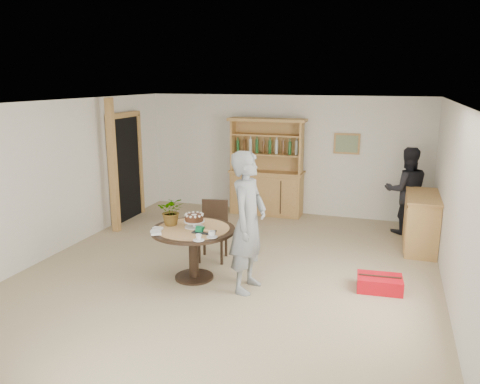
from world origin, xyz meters
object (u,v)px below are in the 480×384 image
object	(u,v)px
teen_boy	(248,222)
adult_person	(406,191)
sideboard	(421,222)
hutch	(267,182)
dining_chair	(214,226)
red_suitcase	(379,283)
dining_table	(193,239)

from	to	relation	value
teen_boy	adult_person	size ratio (longest dim) A/B	1.18
sideboard	adult_person	size ratio (longest dim) A/B	0.78
hutch	adult_person	size ratio (longest dim) A/B	1.26
dining_chair	teen_boy	xyz separation A→B (m)	(0.86, -0.93, 0.43)
dining_chair	adult_person	distance (m)	3.74
dining_chair	red_suitcase	size ratio (longest dim) A/B	1.50
hutch	red_suitcase	size ratio (longest dim) A/B	3.24
dining_table	adult_person	size ratio (longest dim) A/B	0.74
teen_boy	red_suitcase	world-z (taller)	teen_boy
sideboard	dining_chair	size ratio (longest dim) A/B	1.33
hutch	sideboard	bearing A→B (deg)	-22.21
hutch	red_suitcase	distance (m)	4.04
dining_table	teen_boy	distance (m)	0.93
hutch	dining_chair	size ratio (longest dim) A/B	2.16
sideboard	teen_boy	world-z (taller)	teen_boy
sideboard	dining_chair	world-z (taller)	dining_chair
dining_table	teen_boy	bearing A→B (deg)	-6.71
hutch	red_suitcase	world-z (taller)	hutch
dining_chair	red_suitcase	distance (m)	2.66
dining_chair	sideboard	bearing A→B (deg)	16.25
teen_boy	hutch	bearing A→B (deg)	16.43
sideboard	adult_person	xyz separation A→B (m)	(-0.25, 0.82, 0.34)
adult_person	teen_boy	bearing A→B (deg)	44.31
adult_person	sideboard	bearing A→B (deg)	93.95
dining_table	dining_chair	size ratio (longest dim) A/B	1.27
sideboard	adult_person	distance (m)	0.92
hutch	sideboard	distance (m)	3.29
hutch	sideboard	xyz separation A→B (m)	(3.04, -1.24, -0.22)
dining_chair	teen_boy	bearing A→B (deg)	-56.18
hutch	dining_chair	bearing A→B (deg)	-92.88
dining_chair	adult_person	bearing A→B (deg)	29.39
dining_table	hutch	bearing A→B (deg)	87.99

